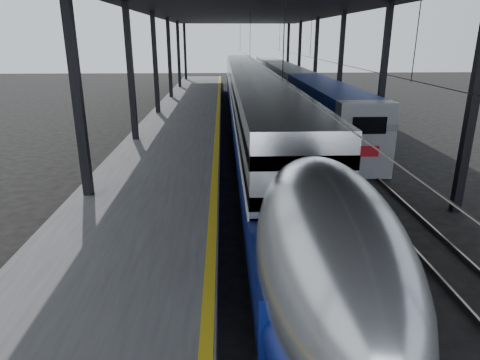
{
  "coord_description": "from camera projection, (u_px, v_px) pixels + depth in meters",
  "views": [
    {
      "loc": [
        -0.29,
        -11.59,
        7.09
      ],
      "look_at": [
        0.32,
        3.58,
        2.0
      ],
      "focal_mm": 32.0,
      "sensor_mm": 36.0,
      "label": 1
    }
  ],
  "objects": [
    {
      "name": "platform",
      "position": [
        180.0,
        130.0,
        31.9
      ],
      "size": [
        6.0,
        80.0,
        1.0
      ],
      "primitive_type": "cube",
      "color": "#4C4C4F",
      "rests_on": "ground"
    },
    {
      "name": "second_train",
      "position": [
        288.0,
        85.0,
        47.43
      ],
      "size": [
        2.91,
        56.05,
        4.0
      ],
      "color": "navy",
      "rests_on": "ground"
    },
    {
      "name": "ground",
      "position": [
        234.0,
        278.0,
        13.24
      ],
      "size": [
        160.0,
        160.0,
        0.0
      ],
      "primitive_type": "plane",
      "color": "black",
      "rests_on": "ground"
    },
    {
      "name": "tgv_train",
      "position": [
        250.0,
        99.0,
        35.73
      ],
      "size": [
        3.22,
        65.2,
        4.62
      ],
      "color": "silver",
      "rests_on": "ground"
    },
    {
      "name": "yellow_strip",
      "position": [
        218.0,
        123.0,
        31.85
      ],
      "size": [
        0.3,
        80.0,
        0.01
      ],
      "primitive_type": "cube",
      "color": "gold",
      "rests_on": "platform"
    },
    {
      "name": "rails",
      "position": [
        286.0,
        135.0,
        32.34
      ],
      "size": [
        6.52,
        80.0,
        0.16
      ],
      "color": "slate",
      "rests_on": "ground"
    },
    {
      "name": "canopy",
      "position": [
        253.0,
        6.0,
        29.37
      ],
      "size": [
        18.0,
        75.0,
        9.47
      ],
      "color": "black",
      "rests_on": "ground"
    }
  ]
}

